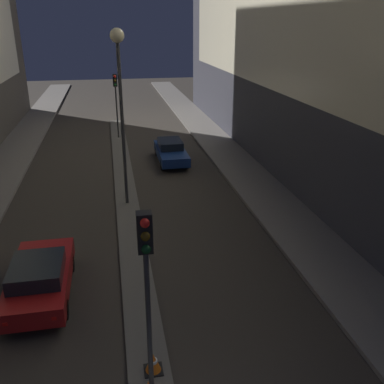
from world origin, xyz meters
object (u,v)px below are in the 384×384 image
(traffic_light_mid, at_px, (116,92))
(traffic_cone_far, at_px, (153,362))
(street_lamp, at_px, (120,78))
(traffic_light_near, at_px, (146,268))
(car_left_lane, at_px, (40,278))
(car_right_lane, at_px, (171,151))

(traffic_light_mid, height_order, traffic_cone_far, traffic_light_mid)
(street_lamp, relative_size, traffic_cone_far, 15.00)
(traffic_light_near, bearing_deg, car_left_lane, 123.85)
(street_lamp, height_order, car_right_lane, street_lamp)
(traffic_light_mid, relative_size, traffic_cone_far, 8.80)
(car_left_lane, bearing_deg, traffic_cone_far, -51.09)
(traffic_light_near, relative_size, car_left_lane, 1.08)
(traffic_cone_far, distance_m, car_right_lane, 18.07)
(traffic_cone_far, bearing_deg, car_right_lane, 80.27)
(car_right_lane, bearing_deg, car_left_lane, -114.65)
(traffic_light_mid, distance_m, car_left_lane, 20.79)
(car_left_lane, bearing_deg, traffic_light_near, -56.15)
(traffic_light_near, height_order, street_lamp, street_lamp)
(car_left_lane, height_order, car_right_lane, car_left_lane)
(traffic_light_near, xyz_separation_m, car_left_lane, (-3.16, 4.71, -2.87))
(car_left_lane, relative_size, car_right_lane, 0.94)
(traffic_light_mid, distance_m, car_right_lane, 7.85)
(traffic_light_mid, distance_m, street_lamp, 13.39)
(traffic_light_near, bearing_deg, traffic_cone_far, 81.00)
(traffic_light_near, relative_size, car_right_lane, 1.01)
(traffic_light_near, bearing_deg, traffic_light_mid, 90.00)
(street_lamp, distance_m, traffic_cone_far, 12.64)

